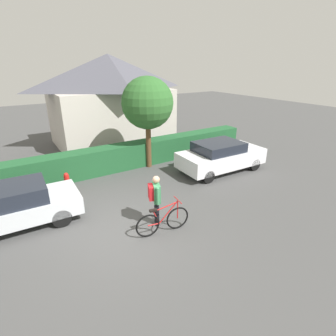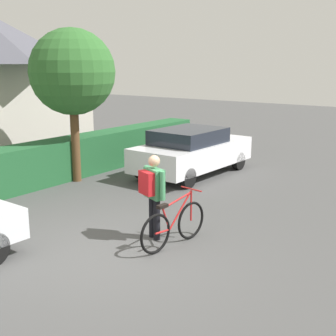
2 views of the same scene
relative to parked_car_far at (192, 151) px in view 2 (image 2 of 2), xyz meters
name	(u,v)px [view 2 (image 2 of 2)]	position (x,y,z in m)	size (l,w,h in m)	color
ground_plane	(111,253)	(-5.78, -2.04, -0.74)	(60.00, 60.00, 0.00)	#474747
parked_car_far	(192,151)	(0.00, 0.00, 0.00)	(4.14, 1.94, 1.41)	silver
bicycle	(174,225)	(-4.84, -2.76, -0.34)	(1.70, 0.50, 1.01)	black
person_rider	(153,189)	(-4.78, -2.23, 0.26)	(0.47, 0.63, 1.65)	black
tree_kerbside	(72,73)	(-2.58, 2.24, 2.32)	(2.36, 2.36, 4.26)	brown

